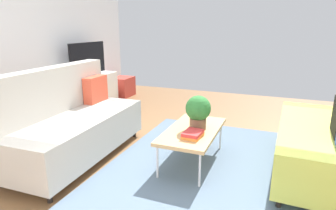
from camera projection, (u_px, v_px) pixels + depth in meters
ground_plane at (182, 160)px, 3.47m from camera, size 7.68×7.68×0.00m
area_rug at (207, 167)px, 3.29m from camera, size 2.90×2.20×0.01m
couch_beige at (71, 123)px, 3.45m from camera, size 1.93×0.90×1.10m
couch_green at (328, 136)px, 3.03m from camera, size 1.93×0.90×1.10m
coffee_table at (193, 131)px, 3.31m from camera, size 1.10×0.56×0.42m
tv_console at (90, 92)px, 5.62m from camera, size 1.40×0.44×0.64m
tv at (88, 60)px, 5.45m from camera, size 1.00×0.20×0.64m
storage_trunk at (123, 87)px, 6.60m from camera, size 0.52×0.40×0.44m
potted_plant at (198, 111)px, 3.25m from camera, size 0.29×0.29×0.40m
table_book_0 at (193, 136)px, 3.06m from camera, size 0.25×0.20×0.03m
table_book_1 at (193, 133)px, 3.05m from camera, size 0.25×0.19×0.04m
vase_0 at (65, 76)px, 5.01m from camera, size 0.12×0.12×0.17m
vase_1 at (72, 74)px, 5.18m from camera, size 0.12×0.12×0.18m
bottle_0 at (82, 72)px, 5.30m from camera, size 0.04×0.04×0.24m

